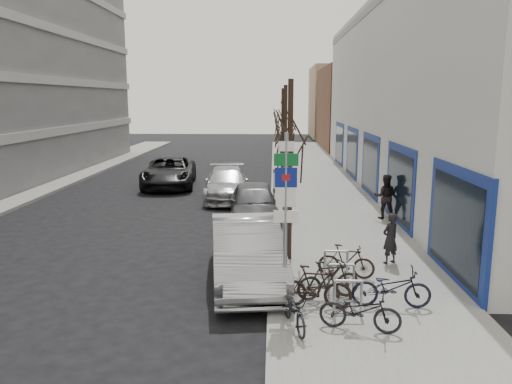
# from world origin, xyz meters

# --- Properties ---
(ground) EXTENTS (120.00, 120.00, 0.00)m
(ground) POSITION_xyz_m (0.00, 0.00, 0.00)
(ground) COLOR black
(ground) RESTS_ON ground
(sidewalk_east) EXTENTS (5.00, 70.00, 0.15)m
(sidewalk_east) POSITION_xyz_m (4.50, 10.00, 0.07)
(sidewalk_east) COLOR slate
(sidewalk_east) RESTS_ON ground
(brick_building_far) EXTENTS (12.00, 14.00, 8.00)m
(brick_building_far) POSITION_xyz_m (13.00, 40.00, 4.00)
(brick_building_far) COLOR brown
(brick_building_far) RESTS_ON ground
(tan_building_far) EXTENTS (13.00, 12.00, 9.00)m
(tan_building_far) POSITION_xyz_m (13.50, 55.00, 4.50)
(tan_building_far) COLOR #937A5B
(tan_building_far) RESTS_ON ground
(highway_sign_pole) EXTENTS (0.55, 0.10, 4.20)m
(highway_sign_pole) POSITION_xyz_m (2.40, -0.01, 2.46)
(highway_sign_pole) COLOR gray
(highway_sign_pole) RESTS_ON ground
(bike_rack) EXTENTS (0.66, 2.26, 0.83)m
(bike_rack) POSITION_xyz_m (3.80, 0.60, 0.66)
(bike_rack) COLOR gray
(bike_rack) RESTS_ON sidewalk_east
(tree_near) EXTENTS (1.80, 1.80, 5.50)m
(tree_near) POSITION_xyz_m (2.60, 3.50, 4.10)
(tree_near) COLOR black
(tree_near) RESTS_ON ground
(tree_mid) EXTENTS (1.80, 1.80, 5.50)m
(tree_mid) POSITION_xyz_m (2.60, 10.00, 4.10)
(tree_mid) COLOR black
(tree_mid) RESTS_ON ground
(tree_far) EXTENTS (1.80, 1.80, 5.50)m
(tree_far) POSITION_xyz_m (2.60, 16.50, 4.10)
(tree_far) COLOR black
(tree_far) RESTS_ON ground
(meter_front) EXTENTS (0.10, 0.08, 1.27)m
(meter_front) POSITION_xyz_m (2.15, 3.00, 0.92)
(meter_front) COLOR gray
(meter_front) RESTS_ON sidewalk_east
(meter_mid) EXTENTS (0.10, 0.08, 1.27)m
(meter_mid) POSITION_xyz_m (2.15, 8.50, 0.92)
(meter_mid) COLOR gray
(meter_mid) RESTS_ON sidewalk_east
(meter_back) EXTENTS (0.10, 0.08, 1.27)m
(meter_back) POSITION_xyz_m (2.15, 14.00, 0.92)
(meter_back) COLOR gray
(meter_back) RESTS_ON sidewalk_east
(bike_near_left) EXTENTS (0.83, 1.59, 0.93)m
(bike_near_left) POSITION_xyz_m (2.58, -1.18, 0.62)
(bike_near_left) COLOR black
(bike_near_left) RESTS_ON sidewalk_east
(bike_near_right) EXTENTS (1.77, 0.74, 1.04)m
(bike_near_right) POSITION_xyz_m (3.10, -0.13, 0.67)
(bike_near_right) COLOR black
(bike_near_right) RESTS_ON sidewalk_east
(bike_mid_curb) EXTENTS (1.85, 0.66, 1.11)m
(bike_mid_curb) POSITION_xyz_m (4.87, -0.03, 0.71)
(bike_mid_curb) COLOR black
(bike_mid_curb) RESTS_ON sidewalk_east
(bike_mid_inner) EXTENTS (1.70, 0.94, 0.99)m
(bike_mid_inner) POSITION_xyz_m (3.47, 0.41, 0.64)
(bike_mid_inner) COLOR black
(bike_mid_inner) RESTS_ON sidewalk_east
(bike_far_curb) EXTENTS (1.78, 0.91, 1.04)m
(bike_far_curb) POSITION_xyz_m (3.94, -1.25, 0.67)
(bike_far_curb) COLOR black
(bike_far_curb) RESTS_ON sidewalk_east
(bike_far_inner) EXTENTS (1.61, 0.84, 0.94)m
(bike_far_inner) POSITION_xyz_m (4.11, 1.91, 0.62)
(bike_far_inner) COLOR black
(bike_far_inner) RESTS_ON sidewalk_east
(parked_car_front) EXTENTS (2.48, 5.40, 1.72)m
(parked_car_front) POSITION_xyz_m (1.40, 1.86, 0.86)
(parked_car_front) COLOR #A5A5AA
(parked_car_front) RESTS_ON ground
(parked_car_mid) EXTENTS (2.33, 4.98, 1.65)m
(parked_car_mid) POSITION_xyz_m (1.35, 8.38, 0.82)
(parked_car_mid) COLOR #434448
(parked_car_mid) RESTS_ON ground
(parked_car_back) EXTENTS (2.62, 5.50, 1.55)m
(parked_car_back) POSITION_xyz_m (-0.20, 13.27, 0.77)
(parked_car_back) COLOR #A7A7AC
(parked_car_back) RESTS_ON ground
(lane_car) EXTENTS (3.43, 6.32, 1.68)m
(lane_car) POSITION_xyz_m (-3.82, 16.85, 0.84)
(lane_car) COLOR black
(lane_car) RESTS_ON ground
(pedestrian_near) EXTENTS (0.66, 0.60, 1.52)m
(pedestrian_near) POSITION_xyz_m (5.55, 3.14, 0.91)
(pedestrian_near) COLOR black
(pedestrian_near) RESTS_ON sidewalk_east
(pedestrian_far) EXTENTS (0.74, 0.57, 1.83)m
(pedestrian_far) POSITION_xyz_m (6.62, 8.78, 1.07)
(pedestrian_far) COLOR black
(pedestrian_far) RESTS_ON sidewalk_east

